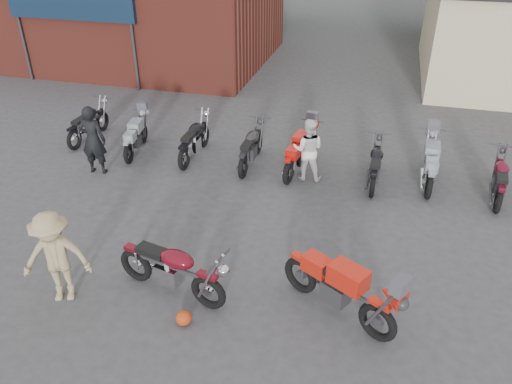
% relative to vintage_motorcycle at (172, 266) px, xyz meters
% --- Properties ---
extents(ground, '(90.00, 90.00, 0.00)m').
position_rel_vintage_motorcycle_xyz_m(ground, '(1.03, 0.12, -0.63)').
color(ground, '#353538').
extents(brick_building, '(12.00, 8.00, 4.00)m').
position_rel_vintage_motorcycle_xyz_m(brick_building, '(-7.97, 14.12, 1.37)').
color(brick_building, maroon).
rests_on(brick_building, ground).
extents(vintage_motorcycle, '(2.27, 1.18, 1.26)m').
position_rel_vintage_motorcycle_xyz_m(vintage_motorcycle, '(0.00, 0.00, 0.00)').
color(vintage_motorcycle, '#570A15').
rests_on(vintage_motorcycle, ground).
extents(sportbike, '(2.30, 1.76, 1.29)m').
position_rel_vintage_motorcycle_xyz_m(sportbike, '(2.91, 0.24, 0.02)').
color(sportbike, red).
rests_on(sportbike, ground).
extents(helmet, '(0.33, 0.33, 0.26)m').
position_rel_vintage_motorcycle_xyz_m(helmet, '(0.44, -0.64, -0.50)').
color(helmet, '#A33211').
rests_on(helmet, ground).
extents(person_dark, '(0.71, 0.51, 1.81)m').
position_rel_vintage_motorcycle_xyz_m(person_dark, '(-3.76, 3.82, 0.28)').
color(person_dark, black).
rests_on(person_dark, ground).
extents(person_light, '(0.82, 0.65, 1.61)m').
position_rel_vintage_motorcycle_xyz_m(person_light, '(1.56, 4.88, 0.18)').
color(person_light, silver).
rests_on(person_light, ground).
extents(person_tan, '(1.31, 1.01, 1.78)m').
position_rel_vintage_motorcycle_xyz_m(person_tan, '(-1.85, -0.59, 0.26)').
color(person_tan, '#96845D').
rests_on(person_tan, ground).
extents(row_bike_0, '(0.74, 1.98, 1.13)m').
position_rel_vintage_motorcycle_xyz_m(row_bike_0, '(-5.03, 5.60, -0.06)').
color(row_bike_0, black).
rests_on(row_bike_0, ground).
extents(row_bike_1, '(0.89, 1.91, 1.06)m').
position_rel_vintage_motorcycle_xyz_m(row_bike_1, '(-3.31, 5.18, -0.10)').
color(row_bike_1, '#92989F').
rests_on(row_bike_1, ground).
extents(row_bike_2, '(0.68, 2.03, 1.17)m').
position_rel_vintage_motorcycle_xyz_m(row_bike_2, '(-1.62, 5.30, -0.04)').
color(row_bike_2, black).
rests_on(row_bike_2, ground).
extents(row_bike_3, '(0.66, 1.97, 1.14)m').
position_rel_vintage_motorcycle_xyz_m(row_bike_3, '(-0.01, 5.25, -0.06)').
color(row_bike_3, black).
rests_on(row_bike_3, ground).
extents(row_bike_4, '(0.98, 2.12, 1.19)m').
position_rel_vintage_motorcycle_xyz_m(row_bike_4, '(1.28, 5.26, -0.04)').
color(row_bike_4, red).
rests_on(row_bike_4, ground).
extents(row_bike_5, '(0.63, 1.90, 1.10)m').
position_rel_vintage_motorcycle_xyz_m(row_bike_5, '(3.22, 5.10, -0.08)').
color(row_bike_5, black).
rests_on(row_bike_5, ground).
extents(row_bike_6, '(0.72, 2.07, 1.20)m').
position_rel_vintage_motorcycle_xyz_m(row_bike_6, '(4.51, 5.44, -0.03)').
color(row_bike_6, gray).
rests_on(row_bike_6, ground).
extents(row_bike_7, '(0.85, 1.96, 1.10)m').
position_rel_vintage_motorcycle_xyz_m(row_bike_7, '(6.08, 5.12, -0.08)').
color(row_bike_7, '#510A1A').
rests_on(row_bike_7, ground).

